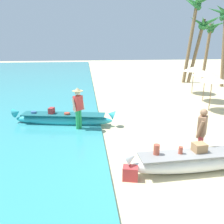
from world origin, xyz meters
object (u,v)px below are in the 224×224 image
Objects in this scene: boat_white_foreground at (194,161)px; palm_tree_far_behind at (195,15)px; person_vendor_hatted at (78,106)px; person_tourist_customer at (202,132)px; palm_tree_leaning_seaward at (210,32)px; palm_tree_mid_cluster at (202,30)px; cooler_box at (130,173)px; boat_cyan_midground at (63,119)px.

palm_tree_far_behind is (6.27, 14.66, 5.41)m from boat_white_foreground.
person_tourist_customer is at bearing -37.71° from person_vendor_hatted.
palm_tree_mid_cluster reaches higher than palm_tree_leaning_seaward.
palm_tree_far_behind is 17.75× the size of cooler_box.
palm_tree_mid_cluster is 14.01× the size of cooler_box.
person_tourist_customer is (4.52, -3.71, 0.65)m from boat_cyan_midground.
person_tourist_customer is 2.64m from cooler_box.
person_vendor_hatted is at bearing -133.42° from palm_tree_mid_cluster.
person_vendor_hatted is (-3.36, 3.60, 0.74)m from boat_white_foreground.
person_tourist_customer is at bearing -115.19° from palm_tree_mid_cluster.
person_vendor_hatted is 4.84m from person_tourist_customer.
boat_white_foreground is 4.99m from person_vendor_hatted.
boat_white_foreground is 0.77× the size of palm_tree_leaning_seaward.
cooler_box is (-1.91, -0.23, -0.12)m from boat_white_foreground.
person_tourist_customer reaches higher than cooler_box.
palm_tree_mid_cluster is at bearing 46.58° from person_vendor_hatted.
palm_tree_mid_cluster is at bearing -132.17° from palm_tree_leaning_seaward.
palm_tree_leaning_seaward reaches higher than boat_cyan_midground.
palm_tree_leaning_seaward is 20.38m from cooler_box.
palm_tree_mid_cluster is 17.82m from cooler_box.
cooler_box is (-2.37, -0.88, -0.75)m from person_tourist_customer.
palm_tree_leaning_seaward is at bearing 43.48° from boat_cyan_midground.
boat_cyan_midground is 18.23m from palm_tree_leaning_seaward.
boat_cyan_midground is 15.65m from palm_tree_mid_cluster.
cooler_box is at bearing -121.08° from palm_tree_mid_cluster.
palm_tree_leaning_seaward is at bearing 61.97° from boat_white_foreground.
person_tourist_customer is at bearing 34.27° from cooler_box.
cooler_box is (1.45, -3.84, -0.87)m from person_vendor_hatted.
palm_tree_leaning_seaward is (8.36, 15.92, 3.49)m from person_tourist_customer.
palm_tree_mid_cluster is at bearing 72.88° from cooler_box.
cooler_box is at bearing -64.84° from boat_cyan_midground.
boat_cyan_midground is at bearing 129.11° from cooler_box.
palm_tree_far_behind is at bearing 66.83° from boat_white_foreground.
palm_tree_far_behind is at bearing 44.91° from boat_cyan_midground.
palm_tree_far_behind reaches higher than person_tourist_customer.
cooler_box is (-8.18, -14.89, -5.53)m from palm_tree_far_behind.
person_tourist_customer is 0.29× the size of palm_tree_mid_cluster.
person_tourist_customer is (0.46, 0.65, 0.63)m from boat_white_foreground.
boat_white_foreground is 2.51× the size of person_tourist_customer.
person_tourist_customer is 15.80m from palm_tree_mid_cluster.
person_tourist_customer reaches higher than boat_white_foreground.
palm_tree_leaning_seaward reaches higher than person_vendor_hatted.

